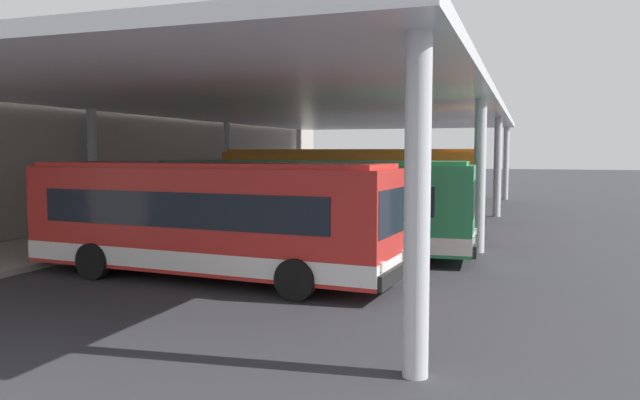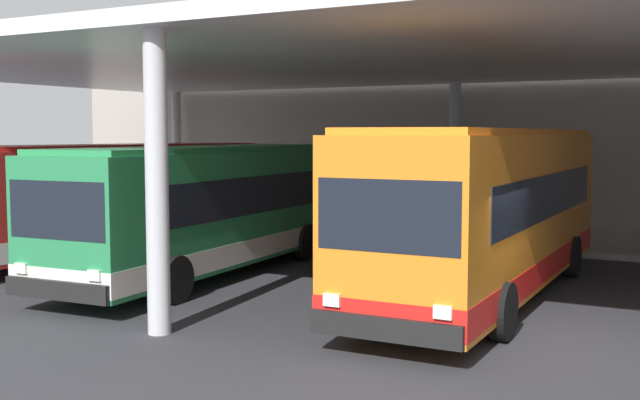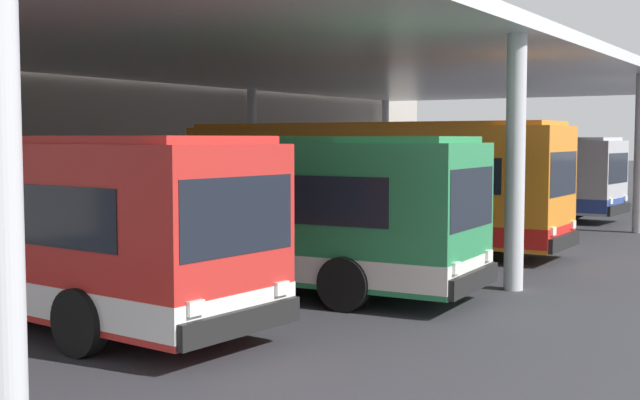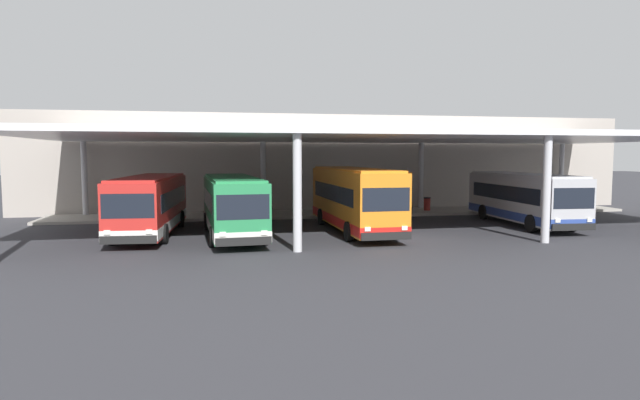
% 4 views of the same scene
% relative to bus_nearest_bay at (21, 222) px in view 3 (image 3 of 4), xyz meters
% --- Properties ---
extents(ground_plane, '(200.00, 200.00, 0.00)m').
position_rel_bus_nearest_bay_xyz_m(ground_plane, '(13.15, -4.11, -1.66)').
color(ground_plane, '#333338').
extents(platform_kerb, '(42.00, 4.50, 0.18)m').
position_rel_bus_nearest_bay_xyz_m(platform_kerb, '(13.15, 7.64, -1.57)').
color(platform_kerb, '#A39E93').
rests_on(platform_kerb, ground).
extents(station_building_facade, '(48.00, 1.60, 7.42)m').
position_rel_bus_nearest_bay_xyz_m(station_building_facade, '(13.15, 10.89, 2.06)').
color(station_building_facade, '#ADA399').
rests_on(station_building_facade, ground).
extents(canopy_shelter, '(40.00, 17.00, 5.55)m').
position_rel_bus_nearest_bay_xyz_m(canopy_shelter, '(13.15, 1.39, 3.66)').
color(canopy_shelter, silver).
rests_on(canopy_shelter, ground).
extents(bus_nearest_bay, '(3.29, 10.69, 3.17)m').
position_rel_bus_nearest_bay_xyz_m(bus_nearest_bay, '(0.00, 0.00, 0.00)').
color(bus_nearest_bay, red).
rests_on(bus_nearest_bay, ground).
extents(bus_second_bay, '(3.11, 10.65, 3.17)m').
position_rel_bus_nearest_bay_xyz_m(bus_second_bay, '(4.32, -1.45, 0.00)').
color(bus_second_bay, '#28844C').
rests_on(bus_second_bay, ground).
extents(bus_middle_bay, '(2.79, 11.35, 3.57)m').
position_rel_bus_nearest_bay_xyz_m(bus_middle_bay, '(11.14, -0.81, 0.19)').
color(bus_middle_bay, orange).
rests_on(bus_middle_bay, ground).
extents(bus_far_bay, '(3.21, 10.67, 3.17)m').
position_rel_bus_nearest_bay_xyz_m(bus_far_bay, '(22.15, -0.18, 0.00)').
color(bus_far_bay, '#B7B7BC').
rests_on(bus_far_bay, ground).
extents(bench_waiting, '(1.80, 0.45, 0.92)m').
position_rel_bus_nearest_bay_xyz_m(bench_waiting, '(15.59, 7.71, -0.99)').
color(bench_waiting, brown).
rests_on(bench_waiting, platform_kerb).
extents(trash_bin, '(0.52, 0.52, 0.98)m').
position_rel_bus_nearest_bay_xyz_m(trash_bin, '(19.04, 7.42, -0.98)').
color(trash_bin, maroon).
rests_on(trash_bin, platform_kerb).
extents(banner_sign, '(0.70, 0.12, 3.20)m').
position_rel_bus_nearest_bay_xyz_m(banner_sign, '(17.24, 6.83, 0.32)').
color(banner_sign, '#B2B2B7').
rests_on(banner_sign, platform_kerb).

